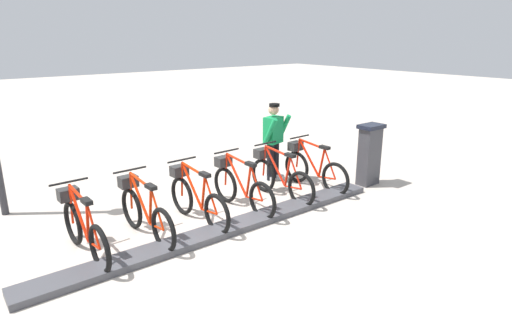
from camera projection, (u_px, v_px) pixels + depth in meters
name	position (u px, v px, depth m)	size (l,w,h in m)	color
ground_plane	(228.00, 231.00, 6.84)	(60.00, 60.00, 0.00)	#C0B3A4
dock_rail_base	(228.00, 228.00, 6.82)	(0.44, 6.27, 0.10)	#47474C
payment_kiosk	(369.00, 154.00, 8.83)	(0.36, 0.52, 1.28)	#38383D
bike_docked_0	(313.00, 168.00, 8.69)	(1.72, 0.54, 1.02)	black
bike_docked_1	(279.00, 176.00, 8.15)	(1.72, 0.54, 1.02)	black
bike_docked_2	(240.00, 186.00, 7.61)	(1.72, 0.54, 1.02)	black
bike_docked_3	(196.00, 198.00, 7.07)	(1.72, 0.54, 1.02)	black
bike_docked_4	(144.00, 211.00, 6.53)	(1.72, 0.54, 1.02)	black
bike_docked_5	(83.00, 227.00, 5.99)	(1.72, 0.54, 1.02)	black
worker_near_rack	(274.00, 139.00, 9.04)	(0.52, 0.69, 1.66)	white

